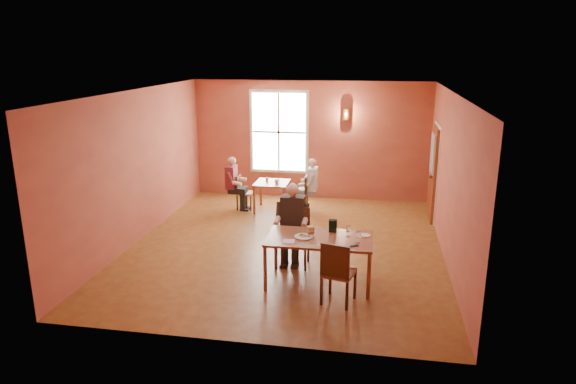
% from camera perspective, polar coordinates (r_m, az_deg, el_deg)
% --- Properties ---
extents(ground, '(6.00, 7.00, 0.01)m').
position_cam_1_polar(ground, '(10.19, -0.19, -5.99)').
color(ground, brown).
rests_on(ground, ground).
extents(wall_back, '(6.00, 0.04, 3.00)m').
position_cam_1_polar(wall_back, '(13.13, 2.47, 5.75)').
color(wall_back, brown).
rests_on(wall_back, ground).
extents(wall_front, '(6.00, 0.04, 3.00)m').
position_cam_1_polar(wall_front, '(6.47, -5.63, -4.92)').
color(wall_front, brown).
rests_on(wall_front, ground).
extents(wall_left, '(0.04, 7.00, 3.00)m').
position_cam_1_polar(wall_left, '(10.67, -16.30, 2.79)').
color(wall_left, brown).
rests_on(wall_left, ground).
extents(wall_right, '(0.04, 7.00, 3.00)m').
position_cam_1_polar(wall_right, '(9.69, 17.55, 1.42)').
color(wall_right, brown).
rests_on(wall_right, ground).
extents(ceiling, '(6.00, 7.00, 0.04)m').
position_cam_1_polar(ceiling, '(9.50, -0.21, 11.06)').
color(ceiling, white).
rests_on(ceiling, wall_back).
extents(window, '(1.36, 0.10, 1.96)m').
position_cam_1_polar(window, '(13.17, -1.02, 6.67)').
color(window, white).
rests_on(window, wall_back).
extents(door, '(0.12, 1.04, 2.10)m').
position_cam_1_polar(door, '(12.01, 15.74, 2.03)').
color(door, maroon).
rests_on(door, ground).
extents(wall_sconce, '(0.16, 0.16, 0.28)m').
position_cam_1_polar(wall_sconce, '(12.84, 6.48, 8.60)').
color(wall_sconce, brown).
rests_on(wall_sconce, wall_back).
extents(main_table, '(1.71, 0.96, 0.80)m').
position_cam_1_polar(main_table, '(8.52, 3.49, -7.61)').
color(main_table, brown).
rests_on(main_table, ground).
extents(chair_diner_main, '(0.46, 0.46, 1.03)m').
position_cam_1_polar(chair_diner_main, '(9.14, 0.84, -5.16)').
color(chair_diner_main, brown).
rests_on(chair_diner_main, ground).
extents(diner_main, '(0.56, 0.56, 1.40)m').
position_cam_1_polar(diner_main, '(9.04, 0.81, -4.14)').
color(diner_main, '#46271E').
rests_on(diner_main, ground).
extents(chair_empty, '(0.54, 0.54, 1.01)m').
position_cam_1_polar(chair_empty, '(7.90, 5.67, -8.79)').
color(chair_empty, brown).
rests_on(chair_empty, ground).
extents(plate_food, '(0.32, 0.32, 0.04)m').
position_cam_1_polar(plate_food, '(8.36, 1.75, -4.93)').
color(plate_food, silver).
rests_on(plate_food, main_table).
extents(sandwich, '(0.14, 0.14, 0.13)m').
position_cam_1_polar(sandwich, '(8.46, 2.50, -4.38)').
color(sandwich, tan).
rests_on(sandwich, main_table).
extents(goblet_a, '(0.09, 0.09, 0.21)m').
position_cam_1_polar(goblet_a, '(8.41, 6.73, -4.31)').
color(goblet_a, white).
rests_on(goblet_a, main_table).
extents(goblet_b, '(0.10, 0.10, 0.21)m').
position_cam_1_polar(goblet_b, '(8.16, 7.83, -4.97)').
color(goblet_b, white).
rests_on(goblet_b, main_table).
extents(menu_stand, '(0.13, 0.07, 0.22)m').
position_cam_1_polar(menu_stand, '(8.59, 5.01, -3.77)').
color(menu_stand, black).
rests_on(menu_stand, main_table).
extents(knife, '(0.21, 0.07, 0.00)m').
position_cam_1_polar(knife, '(8.13, 3.18, -5.72)').
color(knife, white).
rests_on(knife, main_table).
extents(napkin, '(0.21, 0.21, 0.01)m').
position_cam_1_polar(napkin, '(8.19, 0.08, -5.51)').
color(napkin, white).
rests_on(napkin, main_table).
extents(side_plate, '(0.20, 0.20, 0.01)m').
position_cam_1_polar(side_plate, '(8.53, 8.53, -4.78)').
color(side_plate, beige).
rests_on(side_plate, main_table).
extents(sunglasses, '(0.13, 0.11, 0.02)m').
position_cam_1_polar(sunglasses, '(8.07, 7.37, -5.95)').
color(sunglasses, black).
rests_on(sunglasses, main_table).
extents(second_table, '(0.79, 0.79, 0.69)m').
position_cam_1_polar(second_table, '(12.28, -1.79, -0.47)').
color(second_table, brown).
rests_on(second_table, ground).
extents(chair_diner_white, '(0.39, 0.39, 0.89)m').
position_cam_1_polar(chair_diner_white, '(12.15, 1.21, -0.17)').
color(chair_diner_white, '#3D2314').
rests_on(chair_diner_white, ground).
extents(diner_white, '(0.50, 0.50, 1.24)m').
position_cam_1_polar(diner_white, '(12.09, 1.36, 0.61)').
color(diner_white, silver).
rests_on(diner_white, ground).
extents(chair_diner_maroon, '(0.37, 0.37, 0.84)m').
position_cam_1_polar(chair_diner_maroon, '(12.41, -4.73, -0.02)').
color(chair_diner_maroon, '#4F2F13').
rests_on(chair_diner_maroon, ground).
extents(diner_maroon, '(0.50, 0.50, 1.25)m').
position_cam_1_polar(diner_maroon, '(12.36, -4.89, 0.92)').
color(diner_maroon, maroon).
rests_on(diner_maroon, ground).
extents(cup_a, '(0.11, 0.11, 0.08)m').
position_cam_1_polar(cup_a, '(12.09, -1.27, 1.18)').
color(cup_a, white).
rests_on(cup_a, second_table).
extents(cup_b, '(0.10, 0.10, 0.09)m').
position_cam_1_polar(cup_b, '(12.32, -2.35, 1.45)').
color(cup_b, white).
rests_on(cup_b, second_table).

